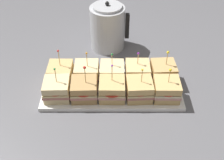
% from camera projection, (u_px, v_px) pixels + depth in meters
% --- Properties ---
extents(ground_plane, '(6.00, 6.00, 0.00)m').
position_uv_depth(ground_plane, '(112.00, 90.00, 1.23)').
color(ground_plane, slate).
extents(serving_platter, '(0.59, 0.26, 0.02)m').
position_uv_depth(serving_platter, '(112.00, 89.00, 1.22)').
color(serving_platter, white).
rests_on(serving_platter, ground_plane).
extents(sandwich_front_far_left, '(0.11, 0.11, 0.15)m').
position_uv_depth(sandwich_front_far_left, '(57.00, 89.00, 1.15)').
color(sandwich_front_far_left, beige).
rests_on(sandwich_front_far_left, serving_platter).
extents(sandwich_front_left, '(0.11, 0.11, 0.16)m').
position_uv_depth(sandwich_front_left, '(84.00, 89.00, 1.15)').
color(sandwich_front_left, tan).
rests_on(sandwich_front_left, serving_platter).
extents(sandwich_front_center, '(0.11, 0.11, 0.16)m').
position_uv_depth(sandwich_front_center, '(112.00, 89.00, 1.15)').
color(sandwich_front_center, tan).
rests_on(sandwich_front_center, serving_platter).
extents(sandwich_front_right, '(0.11, 0.11, 0.15)m').
position_uv_depth(sandwich_front_right, '(139.00, 89.00, 1.15)').
color(sandwich_front_right, tan).
rests_on(sandwich_front_right, serving_platter).
extents(sandwich_front_far_right, '(0.11, 0.11, 0.15)m').
position_uv_depth(sandwich_front_far_right, '(166.00, 89.00, 1.15)').
color(sandwich_front_far_right, tan).
rests_on(sandwich_front_far_right, serving_platter).
extents(sandwich_back_far_left, '(0.11, 0.11, 0.16)m').
position_uv_depth(sandwich_back_far_left, '(61.00, 72.00, 1.23)').
color(sandwich_back_far_left, tan).
rests_on(sandwich_back_far_left, serving_platter).
extents(sandwich_back_left, '(0.11, 0.11, 0.15)m').
position_uv_depth(sandwich_back_left, '(87.00, 72.00, 1.23)').
color(sandwich_back_left, beige).
rests_on(sandwich_back_left, serving_platter).
extents(sandwich_back_center, '(0.11, 0.11, 0.14)m').
position_uv_depth(sandwich_back_center, '(112.00, 72.00, 1.23)').
color(sandwich_back_center, beige).
rests_on(sandwich_back_center, serving_platter).
extents(sandwich_back_right, '(0.11, 0.11, 0.14)m').
position_uv_depth(sandwich_back_right, '(138.00, 72.00, 1.23)').
color(sandwich_back_right, '#DBB77A').
rests_on(sandwich_back_right, serving_platter).
extents(sandwich_back_far_right, '(0.11, 0.11, 0.15)m').
position_uv_depth(sandwich_back_far_right, '(163.00, 72.00, 1.23)').
color(sandwich_back_far_right, tan).
rests_on(sandwich_back_far_right, serving_platter).
extents(kettle_steel, '(0.20, 0.17, 0.25)m').
position_uv_depth(kettle_steel, '(108.00, 27.00, 1.42)').
color(kettle_steel, '#B7BABF').
rests_on(kettle_steel, ground_plane).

